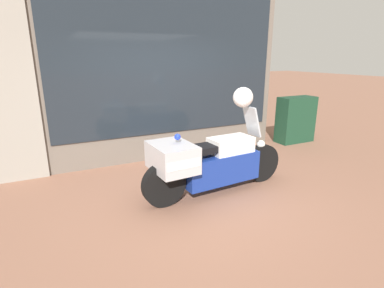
{
  "coord_description": "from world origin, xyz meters",
  "views": [
    {
      "loc": [
        -1.95,
        -3.83,
        2.07
      ],
      "look_at": [
        0.12,
        0.39,
        0.68
      ],
      "focal_mm": 28.0,
      "sensor_mm": 36.0,
      "label": 1
    }
  ],
  "objects": [
    {
      "name": "shop_building",
      "position": [
        -0.37,
        2.0,
        1.85
      ],
      "size": [
        5.67,
        0.55,
        3.68
      ],
      "color": "#6B6056",
      "rests_on": "ground"
    },
    {
      "name": "utility_cabinet",
      "position": [
        3.54,
        1.55,
        0.56
      ],
      "size": [
        0.94,
        0.42,
        1.12
      ],
      "primitive_type": "cube",
      "color": "#193D28",
      "rests_on": "ground"
    },
    {
      "name": "window_display",
      "position": [
        0.32,
        2.03,
        0.49
      ],
      "size": [
        4.43,
        0.3,
        2.1
      ],
      "color": "slate",
      "rests_on": "ground"
    },
    {
      "name": "white_helmet",
      "position": [
        0.76,
        -0.08,
        1.47
      ],
      "size": [
        0.31,
        0.31,
        0.31
      ],
      "primitive_type": "sphere",
      "color": "white",
      "rests_on": "paramedic_motorcycle"
    },
    {
      "name": "paramedic_motorcycle",
      "position": [
        0.13,
        -0.12,
        0.53
      ],
      "size": [
        2.47,
        0.76,
        1.31
      ],
      "rotation": [
        0.0,
        0.0,
        0.06
      ],
      "color": "black",
      "rests_on": "ground"
    },
    {
      "name": "ground_plane",
      "position": [
        0.0,
        0.0,
        0.0
      ],
      "size": [
        60.0,
        60.0,
        0.0
      ],
      "primitive_type": "plane",
      "color": "#8E604C"
    }
  ]
}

